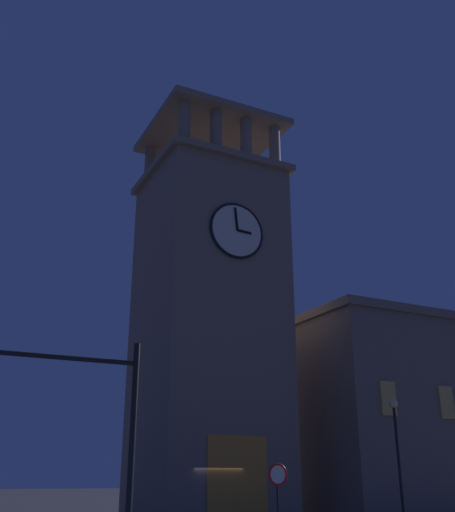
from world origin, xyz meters
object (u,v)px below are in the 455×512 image
object	(u,v)px
clocktower	(209,325)
traffic_signal_near	(84,413)
adjacent_wing_building	(449,417)
no_horn_sign	(278,480)
street_lamp	(396,437)

from	to	relation	value
clocktower	traffic_signal_near	world-z (taller)	clocktower
clocktower	traffic_signal_near	size ratio (longest dim) A/B	4.77
clocktower	adjacent_wing_building	distance (m)	17.23
adjacent_wing_building	traffic_signal_near	distance (m)	31.09
traffic_signal_near	no_horn_sign	xyz separation A→B (m)	(-8.32, -5.05, -1.51)
street_lamp	clocktower	bearing A→B (deg)	-45.60
clocktower	no_horn_sign	size ratio (longest dim) A/B	9.81
traffic_signal_near	no_horn_sign	distance (m)	9.85
clocktower	no_horn_sign	distance (m)	13.96
adjacent_wing_building	clocktower	bearing A→B (deg)	-3.94
adjacent_wing_building	street_lamp	bearing A→B (deg)	31.18
clocktower	adjacent_wing_building	size ratio (longest dim) A/B	1.18
adjacent_wing_building	no_horn_sign	world-z (taller)	adjacent_wing_building
traffic_signal_near	street_lamp	size ratio (longest dim) A/B	0.92
adjacent_wing_building	street_lamp	xyz separation A→B (m)	(9.71, 5.88, -1.82)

